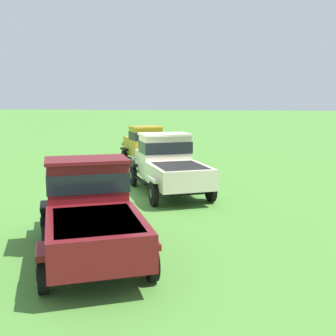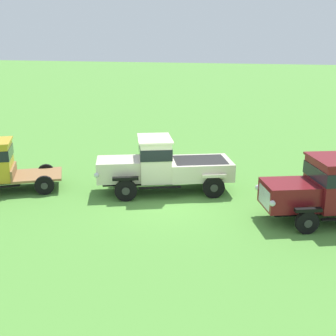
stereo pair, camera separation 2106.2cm
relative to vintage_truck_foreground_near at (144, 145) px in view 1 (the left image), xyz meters
name	(u,v)px [view 1 (the left image)]	position (x,y,z in m)	size (l,w,h in m)	color
ground_plane	(134,194)	(7.11, 1.05, -1.12)	(240.00, 240.00, 0.00)	#518E38
vintage_truck_foreground_near	(144,145)	(0.00, 0.00, 0.00)	(4.82, 3.85, 2.15)	black
vintage_truck_second_in_line	(168,164)	(6.68, 2.30, 0.02)	(5.82, 3.97, 2.29)	black
vintage_truck_midrow_center	(89,209)	(13.43, 1.44, -0.04)	(5.81, 3.92, 2.22)	black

